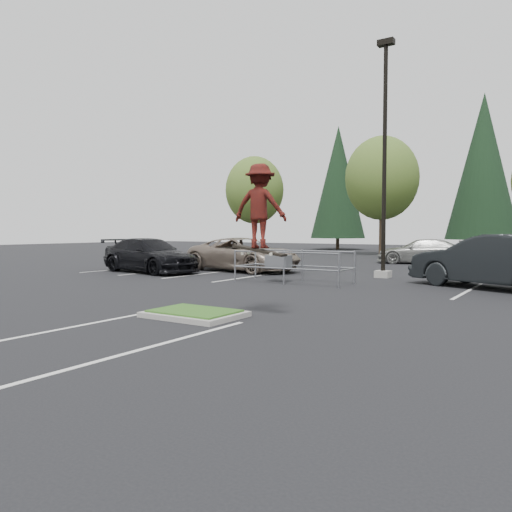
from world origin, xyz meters
The scene contains 14 objects.
ground centered at (0.00, 0.00, 0.00)m, with size 120.00×120.00×0.00m, color black.
grass_median centered at (0.00, 0.00, 0.08)m, with size 2.20×1.60×0.16m.
stall_lines centered at (-1.35, 6.02, 0.00)m, with size 22.62×17.60×0.01m.
light_pole centered at (0.50, 12.00, 4.56)m, with size 0.70×0.60×10.12m.
decid_a centered at (-18.01, 30.03, 5.58)m, with size 5.44×5.44×8.91m.
decid_b centered at (-6.01, 30.53, 6.04)m, with size 5.89×5.89×9.64m.
conif_a centered at (-14.00, 40.00, 7.10)m, with size 5.72×5.72×13.00m.
conif_b centered at (0.00, 40.50, 7.85)m, with size 6.38×6.38×14.50m.
cart_corral centered at (-2.24, 7.99, 0.80)m, with size 4.55×1.73×1.28m.
skateboarder centered at (1.20, 1.00, 2.62)m, with size 1.42×0.98×2.20m.
car_l_tan centered at (-6.50, 11.50, 0.84)m, with size 2.78×6.04×1.68m, color #7D6D5F.
car_l_black centered at (-10.00, 8.40, 0.83)m, with size 2.33×5.72×1.66m, color black.
car_r_charc centered at (5.13, 10.09, 0.96)m, with size 2.03×5.82×1.92m, color black.
car_far_silver centered at (-0.46, 22.00, 0.75)m, with size 2.11×5.19×1.51m, color #9A9B96.
Camera 1 is at (7.66, -9.05, 2.07)m, focal length 35.00 mm.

